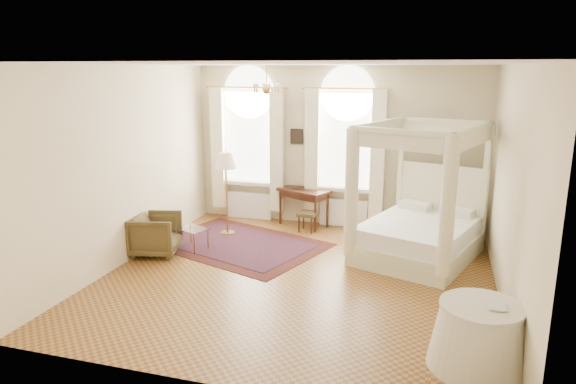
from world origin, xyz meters
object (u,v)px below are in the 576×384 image
(canopy_bed, at_px, (418,229))
(stool, at_px, (307,215))
(armchair, at_px, (156,234))
(coffee_table, at_px, (192,230))
(floor_lamp, at_px, (226,165))
(nightstand, at_px, (455,227))
(writing_desk, at_px, (304,195))
(side_table, at_px, (479,336))

(canopy_bed, relative_size, stool, 6.34)
(canopy_bed, bearing_deg, armchair, -165.98)
(coffee_table, xyz_separation_m, floor_lamp, (0.28, 1.00, 1.05))
(nightstand, distance_m, coffee_table, 4.99)
(floor_lamp, bearing_deg, armchair, -117.67)
(nightstand, distance_m, armchair, 5.60)
(stool, bearing_deg, coffee_table, -138.26)
(canopy_bed, height_order, nightstand, canopy_bed)
(writing_desk, relative_size, armchair, 1.46)
(nightstand, bearing_deg, floor_lamp, -169.13)
(nightstand, relative_size, floor_lamp, 0.33)
(armchair, distance_m, coffee_table, 0.65)
(nightstand, xyz_separation_m, coffee_table, (-4.64, -1.83, 0.08))
(canopy_bed, relative_size, writing_desk, 2.19)
(canopy_bed, relative_size, nightstand, 4.84)
(nightstand, distance_m, floor_lamp, 4.58)
(floor_lamp, bearing_deg, coffee_table, -105.61)
(canopy_bed, distance_m, nightstand, 1.36)
(coffee_table, bearing_deg, writing_desk, 50.46)
(coffee_table, height_order, side_table, side_table)
(stool, bearing_deg, nightstand, 4.89)
(canopy_bed, relative_size, armchair, 3.21)
(coffee_table, distance_m, side_table, 5.46)
(floor_lamp, bearing_deg, nightstand, 10.87)
(nightstand, bearing_deg, armchair, -155.97)
(armchair, xyz_separation_m, side_table, (5.28, -2.16, -0.00))
(writing_desk, xyz_separation_m, coffee_table, (-1.61, -1.95, -0.32))
(writing_desk, bearing_deg, stool, -63.87)
(nightstand, bearing_deg, side_table, -87.87)
(canopy_bed, height_order, floor_lamp, canopy_bed)
(nightstand, relative_size, coffee_table, 0.78)
(writing_desk, height_order, armchair, writing_desk)
(canopy_bed, distance_m, coffee_table, 4.05)
(canopy_bed, bearing_deg, nightstand, 61.04)
(coffee_table, relative_size, side_table, 0.63)
(canopy_bed, distance_m, floor_lamp, 3.83)
(side_table, bearing_deg, coffee_table, 151.54)
(canopy_bed, bearing_deg, stool, 157.40)
(nightstand, bearing_deg, coffee_table, -158.42)
(canopy_bed, relative_size, side_table, 2.37)
(armchair, distance_m, floor_lamp, 1.93)
(floor_lamp, distance_m, side_table, 5.87)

